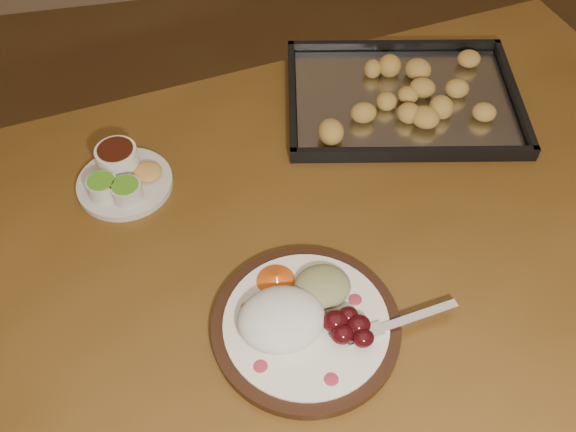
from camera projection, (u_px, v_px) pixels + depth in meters
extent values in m
plane|color=brown|center=(390.00, 420.00, 1.58)|extent=(4.00, 4.00, 0.00)
cube|color=brown|center=(302.00, 257.00, 1.00)|extent=(1.63, 1.14, 0.04)
cylinder|color=#543019|center=(486.00, 154.00, 1.67)|extent=(0.07, 0.07, 0.71)
cylinder|color=black|center=(306.00, 326.00, 0.89)|extent=(0.26, 0.26, 0.02)
cylinder|color=white|center=(306.00, 323.00, 0.89)|extent=(0.23, 0.23, 0.01)
ellipsoid|color=#AD293F|center=(260.00, 366.00, 0.84)|extent=(0.02, 0.02, 0.00)
ellipsoid|color=#AD293F|center=(331.00, 379.00, 0.83)|extent=(0.02, 0.02, 0.00)
ellipsoid|color=#AD293F|center=(355.00, 299.00, 0.91)|extent=(0.02, 0.02, 0.00)
ellipsoid|color=#AD293F|center=(247.00, 308.00, 0.90)|extent=(0.02, 0.02, 0.00)
ellipsoid|color=white|center=(281.00, 319.00, 0.87)|extent=(0.14, 0.13, 0.05)
ellipsoid|color=#4E0B0F|center=(343.00, 334.00, 0.86)|extent=(0.03, 0.03, 0.03)
ellipsoid|color=#4E0B0F|center=(358.00, 325.00, 0.87)|extent=(0.03, 0.03, 0.03)
ellipsoid|color=#4E0B0F|center=(348.00, 315.00, 0.87)|extent=(0.03, 0.03, 0.03)
ellipsoid|color=#4E0B0F|center=(363.00, 338.00, 0.85)|extent=(0.03, 0.03, 0.03)
ellipsoid|color=#4E0B0F|center=(335.00, 321.00, 0.87)|extent=(0.03, 0.03, 0.03)
ellipsoid|color=tan|center=(322.00, 286.00, 0.91)|extent=(0.10, 0.09, 0.03)
cone|color=#EF5915|center=(277.00, 279.00, 0.92)|extent=(0.07, 0.07, 0.03)
cube|color=white|center=(416.00, 317.00, 0.89)|extent=(0.13, 0.03, 0.00)
cube|color=white|center=(371.00, 331.00, 0.87)|extent=(0.04, 0.03, 0.00)
cylinder|color=white|center=(359.00, 342.00, 0.86)|extent=(0.03, 0.01, 0.00)
cylinder|color=white|center=(357.00, 338.00, 0.86)|extent=(0.03, 0.01, 0.00)
cylinder|color=white|center=(355.00, 335.00, 0.87)|extent=(0.03, 0.01, 0.00)
cylinder|color=white|center=(353.00, 331.00, 0.87)|extent=(0.03, 0.01, 0.00)
cylinder|color=beige|center=(125.00, 183.00, 1.07)|extent=(0.16, 0.16, 0.01)
cylinder|color=silver|center=(103.00, 187.00, 1.03)|extent=(0.05, 0.05, 0.03)
cylinder|color=#509C1F|center=(101.00, 181.00, 1.02)|extent=(0.04, 0.04, 0.00)
cylinder|color=silver|center=(127.00, 192.00, 1.03)|extent=(0.05, 0.05, 0.03)
cylinder|color=#509C1F|center=(125.00, 185.00, 1.01)|extent=(0.04, 0.04, 0.00)
cylinder|color=white|center=(118.00, 158.00, 1.07)|extent=(0.07, 0.07, 0.04)
cylinder|color=#331109|center=(115.00, 150.00, 1.05)|extent=(0.06, 0.06, 0.00)
ellipsoid|color=gold|center=(148.00, 172.00, 1.06)|extent=(0.05, 0.05, 0.02)
cube|color=black|center=(402.00, 101.00, 1.20)|extent=(0.48, 0.39, 0.01)
cube|color=black|center=(394.00, 46.00, 1.28)|extent=(0.42, 0.09, 0.02)
cube|color=black|center=(414.00, 153.00, 1.09)|extent=(0.42, 0.09, 0.02)
cube|color=black|center=(514.00, 94.00, 1.19)|extent=(0.07, 0.31, 0.02)
cube|color=black|center=(292.00, 96.00, 1.19)|extent=(0.07, 0.31, 0.02)
cube|color=silver|center=(403.00, 99.00, 1.20)|extent=(0.44, 0.35, 0.00)
ellipsoid|color=#B89640|center=(433.00, 91.00, 1.18)|extent=(0.05, 0.04, 0.03)
ellipsoid|color=#B89640|center=(456.00, 81.00, 1.20)|extent=(0.06, 0.06, 0.03)
ellipsoid|color=#B89640|center=(423.00, 66.00, 1.23)|extent=(0.06, 0.06, 0.03)
ellipsoid|color=#B89640|center=(416.00, 74.00, 1.21)|extent=(0.05, 0.06, 0.03)
ellipsoid|color=#B89640|center=(388.00, 65.00, 1.23)|extent=(0.05, 0.06, 0.03)
ellipsoid|color=#B89640|center=(385.00, 81.00, 1.20)|extent=(0.06, 0.06, 0.03)
ellipsoid|color=#B89640|center=(348.00, 82.00, 1.20)|extent=(0.06, 0.06, 0.03)
ellipsoid|color=#B89640|center=(365.00, 91.00, 1.18)|extent=(0.05, 0.04, 0.03)
ellipsoid|color=#B89640|center=(340.00, 100.00, 1.17)|extent=(0.06, 0.06, 0.03)
ellipsoid|color=#B89640|center=(376.00, 114.00, 1.14)|extent=(0.06, 0.06, 0.03)
ellipsoid|color=#B89640|center=(400.00, 104.00, 1.16)|extent=(0.05, 0.06, 0.03)
ellipsoid|color=#B89640|center=(423.00, 114.00, 1.14)|extent=(0.05, 0.06, 0.03)
ellipsoid|color=#B89640|center=(435.00, 118.00, 1.13)|extent=(0.06, 0.06, 0.03)
ellipsoid|color=#B89640|center=(471.00, 99.00, 1.17)|extent=(0.06, 0.06, 0.03)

